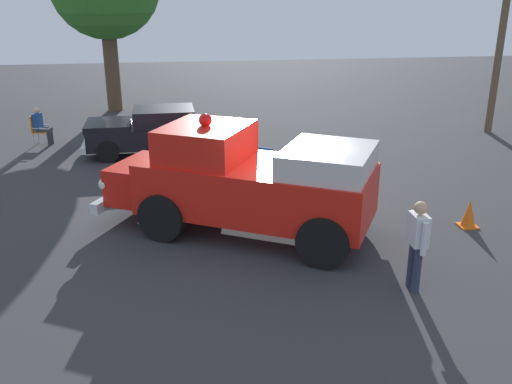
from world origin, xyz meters
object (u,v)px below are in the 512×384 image
at_px(spectator_seated, 41,125).
at_px(lawn_chair_near_truck, 38,128).
at_px(utility_pole, 504,20).
at_px(traffic_cone, 469,214).
at_px(lawn_chair_by_car, 310,162).
at_px(lawn_chair_spare, 263,164).
at_px(classic_hot_rod, 154,130).
at_px(spectator_standing, 417,240).
at_px(vintage_fire_truck, 246,181).

bearing_deg(spectator_seated, lawn_chair_near_truck, 171.47).
distance_m(utility_pole, traffic_cone, 10.25).
bearing_deg(traffic_cone, spectator_seated, 141.73).
xyz_separation_m(lawn_chair_by_car, lawn_chair_spare, (-1.33, 0.01, 0.00)).
relative_size(lawn_chair_by_car, utility_pole, 0.13).
bearing_deg(spectator_seated, utility_pole, -1.91).
bearing_deg(spectator_seated, classic_hot_rod, -22.25).
relative_size(utility_pole, traffic_cone, 12.10).
bearing_deg(lawn_chair_by_car, lawn_chair_near_truck, 147.86).
distance_m(lawn_chair_near_truck, lawn_chair_spare, 8.66).
height_order(classic_hot_rod, spectator_standing, spectator_standing).
relative_size(classic_hot_rod, spectator_standing, 2.63).
relative_size(spectator_seated, traffic_cone, 2.03).
relative_size(lawn_chair_spare, utility_pole, 0.13).
distance_m(classic_hot_rod, utility_pole, 12.67).
distance_m(vintage_fire_truck, lawn_chair_by_car, 3.79).
distance_m(vintage_fire_truck, spectator_seated, 10.17).
bearing_deg(spectator_standing, lawn_chair_spare, 106.92).
relative_size(lawn_chair_spare, traffic_cone, 1.61).
bearing_deg(vintage_fire_truck, utility_pole, 37.38).
height_order(lawn_chair_spare, spectator_seated, spectator_seated).
relative_size(lawn_chair_near_truck, traffic_cone, 1.61).
relative_size(lawn_chair_near_truck, spectator_standing, 0.61).
distance_m(classic_hot_rod, lawn_chair_spare, 4.68).
bearing_deg(traffic_cone, utility_pole, 58.08).
xyz_separation_m(lawn_chair_by_car, spectator_seated, (-8.14, 5.17, 0.11)).
distance_m(lawn_chair_spare, spectator_seated, 8.55).
bearing_deg(lawn_chair_near_truck, vintage_fire_truck, -53.50).
height_order(lawn_chair_by_car, traffic_cone, lawn_chair_by_car).
relative_size(lawn_chair_near_truck, utility_pole, 0.13).
relative_size(classic_hot_rod, utility_pole, 0.57).
bearing_deg(lawn_chair_spare, vintage_fire_truck, -105.41).
xyz_separation_m(lawn_chair_by_car, spectator_standing, (0.48, -5.94, 0.37)).
xyz_separation_m(lawn_chair_spare, spectator_seated, (-6.81, 5.17, 0.11)).
distance_m(spectator_seated, traffic_cone, 13.98).
bearing_deg(lawn_chair_near_truck, utility_pole, -1.97).
height_order(lawn_chair_by_car, lawn_chair_spare, same).
distance_m(lawn_chair_by_car, spectator_standing, 5.97).
xyz_separation_m(vintage_fire_truck, utility_pole, (10.06, 7.69, 2.79)).
bearing_deg(classic_hot_rod, vintage_fire_truck, -72.15).
distance_m(spectator_seated, spectator_standing, 14.07).
distance_m(vintage_fire_truck, lawn_chair_near_truck, 10.27).
distance_m(lawn_chair_near_truck, traffic_cone, 14.09).
relative_size(lawn_chair_near_truck, lawn_chair_spare, 1.00).
bearing_deg(classic_hot_rod, lawn_chair_near_truck, 158.17).
xyz_separation_m(lawn_chair_by_car, utility_pole, (7.89, 4.64, 3.40)).
bearing_deg(vintage_fire_truck, lawn_chair_near_truck, 126.50).
relative_size(lawn_chair_spare, spectator_standing, 0.61).
height_order(spectator_seated, utility_pole, utility_pole).
xyz_separation_m(classic_hot_rod, lawn_chair_by_car, (4.31, -3.61, -0.16)).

